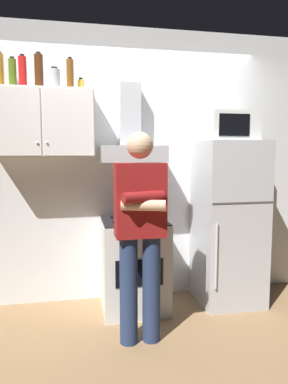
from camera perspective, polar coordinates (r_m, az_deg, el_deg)
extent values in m
plane|color=olive|center=(3.32, 0.00, -20.13)|extent=(7.00, 7.00, 0.00)
cube|color=white|center=(3.56, -1.86, 4.25)|extent=(4.80, 0.10, 2.70)
cube|color=white|center=(3.32, -16.16, 10.76)|extent=(0.90, 0.34, 0.60)
cube|color=white|center=(3.17, -20.56, 10.82)|extent=(0.43, 0.01, 0.58)
cube|color=white|center=(3.13, -12.26, 11.14)|extent=(0.43, 0.01, 0.58)
sphere|color=#B2B2B7|center=(3.13, -17.09, 7.71)|extent=(0.02, 0.02, 0.02)
sphere|color=#B2B2B7|center=(3.12, -15.62, 7.76)|extent=(0.02, 0.02, 0.02)
cube|color=silver|center=(3.38, -1.68, -11.86)|extent=(0.60, 0.60, 0.85)
cube|color=black|center=(3.27, -1.71, -4.67)|extent=(0.59, 0.59, 0.01)
cube|color=black|center=(3.09, -0.74, -13.16)|extent=(0.42, 0.01, 0.24)
cylinder|color=black|center=(3.13, -3.71, -4.94)|extent=(0.16, 0.16, 0.01)
cylinder|color=black|center=(3.17, 0.97, -4.78)|extent=(0.16, 0.16, 0.01)
cylinder|color=black|center=(3.37, -4.23, -4.15)|extent=(0.16, 0.16, 0.01)
cylinder|color=black|center=(3.41, 0.12, -4.01)|extent=(0.16, 0.16, 0.01)
cylinder|color=black|center=(2.95, -4.57, -7.00)|extent=(0.04, 0.02, 0.04)
cylinder|color=black|center=(2.97, -2.06, -6.91)|extent=(0.04, 0.02, 0.04)
cylinder|color=black|center=(2.99, 0.61, -6.79)|extent=(0.04, 0.02, 0.04)
cylinder|color=black|center=(3.02, 3.04, -6.68)|extent=(0.04, 0.02, 0.04)
cube|color=#B7BABF|center=(3.29, -1.97, 6.25)|extent=(0.60, 0.44, 0.15)
cube|color=#B7BABF|center=(3.45, -2.38, 12.50)|extent=(0.20, 0.16, 0.60)
cube|color=silver|center=(3.56, 13.63, -4.86)|extent=(0.60, 0.60, 1.60)
cube|color=#4C4C4C|center=(3.25, 15.97, -1.69)|extent=(0.59, 0.01, 0.01)
cylinder|color=silver|center=(3.24, 11.79, -10.32)|extent=(0.02, 0.02, 0.60)
cube|color=silver|center=(3.52, 13.89, 10.39)|extent=(0.48, 0.36, 0.28)
cube|color=black|center=(3.34, 14.61, 10.61)|extent=(0.30, 0.01, 0.20)
cylinder|color=navy|center=(2.80, -2.53, -15.80)|extent=(0.14, 0.14, 0.85)
cylinder|color=navy|center=(2.83, 1.21, -15.55)|extent=(0.14, 0.14, 0.85)
cube|color=maroon|center=(2.63, -0.67, -1.31)|extent=(0.38, 0.20, 0.56)
cylinder|color=maroon|center=(2.49, -0.09, -0.82)|extent=(0.33, 0.17, 0.08)
cylinder|color=#DBAD89|center=(2.50, -0.09, -2.18)|extent=(0.33, 0.17, 0.08)
sphere|color=#DBAD89|center=(2.61, -0.68, 7.65)|extent=(0.20, 0.20, 0.20)
cylinder|color=#B7BABF|center=(3.16, 0.97, -3.79)|extent=(0.22, 0.22, 0.10)
cylinder|color=black|center=(3.13, -1.44, -3.25)|extent=(0.05, 0.01, 0.01)
cylinder|color=black|center=(3.19, 3.35, -3.09)|extent=(0.05, 0.01, 0.01)
cylinder|color=#47230F|center=(3.39, -16.86, 18.32)|extent=(0.08, 0.08, 0.30)
cylinder|color=black|center=(3.43, -16.95, 20.92)|extent=(0.04, 0.04, 0.02)
cylinder|color=#4C6B19|center=(3.40, -20.74, 17.69)|extent=(0.07, 0.07, 0.24)
cylinder|color=black|center=(3.43, -20.84, 19.85)|extent=(0.04, 0.04, 0.02)
cylinder|color=brown|center=(3.33, -12.02, 18.32)|extent=(0.06, 0.06, 0.26)
cylinder|color=black|center=(3.36, -12.08, 20.63)|extent=(0.04, 0.04, 0.02)
cylinder|color=#B2B5BA|center=(3.34, -14.46, 17.45)|extent=(0.10, 0.10, 0.17)
cylinder|color=black|center=(3.36, -14.51, 19.05)|extent=(0.05, 0.05, 0.02)
cylinder|color=gold|center=(3.39, -10.31, 16.78)|extent=(0.06, 0.06, 0.10)
cylinder|color=black|center=(3.40, -10.33, 17.78)|extent=(0.03, 0.03, 0.02)
cylinder|color=red|center=(3.41, -19.28, 17.97)|extent=(0.07, 0.07, 0.27)
cylinder|color=black|center=(3.44, -19.37, 20.36)|extent=(0.04, 0.04, 0.02)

